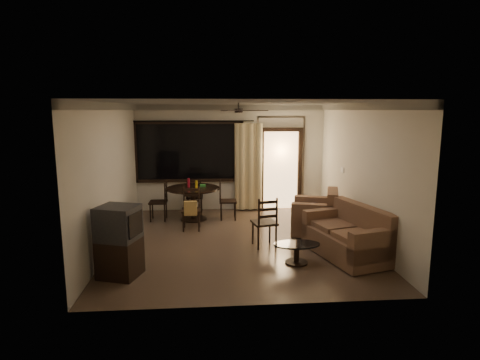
{
  "coord_description": "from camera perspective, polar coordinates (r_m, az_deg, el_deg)",
  "views": [
    {
      "loc": [
        -0.61,
        -7.88,
        2.66
      ],
      "look_at": [
        0.04,
        0.2,
        1.24
      ],
      "focal_mm": 30.0,
      "sensor_mm": 36.0,
      "label": 1
    }
  ],
  "objects": [
    {
      "name": "dining_chair_south",
      "position": [
        9.08,
        -6.93,
        -5.18
      ],
      "size": [
        0.43,
        0.49,
        0.95
      ],
      "rotation": [
        0.0,
        0.0,
        -0.02
      ],
      "color": "black",
      "rests_on": "ground"
    },
    {
      "name": "dining_chair_west",
      "position": [
        10.0,
        -11.45,
        -4.04
      ],
      "size": [
        0.43,
        0.43,
        0.95
      ],
      "rotation": [
        0.0,
        0.0,
        -1.59
      ],
      "color": "black",
      "rests_on": "ground"
    },
    {
      "name": "armchair",
      "position": [
        8.88,
        10.97,
        -5.06
      ],
      "size": [
        1.18,
        1.18,
        0.95
      ],
      "rotation": [
        0.0,
        0.0,
        -0.3
      ],
      "color": "#472321",
      "rests_on": "ground"
    },
    {
      "name": "dining_table",
      "position": [
        9.84,
        -6.68,
        -2.05
      ],
      "size": [
        1.28,
        1.28,
        1.02
      ],
      "rotation": [
        0.0,
        0.0,
        -0.02
      ],
      "color": "black",
      "rests_on": "ground"
    },
    {
      "name": "dining_chair_north",
      "position": [
        10.44,
        -6.46,
        -3.3
      ],
      "size": [
        0.43,
        0.43,
        0.95
      ],
      "rotation": [
        0.0,
        0.0,
        3.12
      ],
      "color": "black",
      "rests_on": "ground"
    },
    {
      "name": "room_shell",
      "position": [
        9.76,
        2.49,
        5.04
      ],
      "size": [
        5.5,
        6.7,
        5.5
      ],
      "color": "beige",
      "rests_on": "ground"
    },
    {
      "name": "tv_cabinet",
      "position": [
        6.78,
        -16.81,
        -8.35
      ],
      "size": [
        0.74,
        0.71,
        1.16
      ],
      "rotation": [
        0.0,
        0.0,
        -0.32
      ],
      "color": "black",
      "rests_on": "ground"
    },
    {
      "name": "coffee_table",
      "position": [
        7.2,
        8.06,
        -9.85
      ],
      "size": [
        0.82,
        0.49,
        0.36
      ],
      "rotation": [
        0.0,
        0.0,
        -0.16
      ],
      "color": "black",
      "rests_on": "ground"
    },
    {
      "name": "sofa",
      "position": [
        7.69,
        15.3,
        -7.8
      ],
      "size": [
        1.33,
        1.89,
        0.92
      ],
      "rotation": [
        0.0,
        0.0,
        0.27
      ],
      "color": "#472321",
      "rests_on": "ground"
    },
    {
      "name": "ground",
      "position": [
        8.34,
        -0.19,
        -8.69
      ],
      "size": [
        5.5,
        5.5,
        0.0
      ],
      "primitive_type": "plane",
      "color": "#7F6651",
      "rests_on": "ground"
    },
    {
      "name": "dining_chair_east",
      "position": [
        9.9,
        -1.79,
        -3.97
      ],
      "size": [
        0.43,
        0.43,
        0.95
      ],
      "rotation": [
        0.0,
        0.0,
        1.55
      ],
      "color": "black",
      "rests_on": "ground"
    },
    {
      "name": "side_chair",
      "position": [
        7.96,
        3.5,
        -7.34
      ],
      "size": [
        0.52,
        0.52,
        1.01
      ],
      "rotation": [
        0.0,
        0.0,
        3.33
      ],
      "color": "black",
      "rests_on": "ground"
    }
  ]
}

